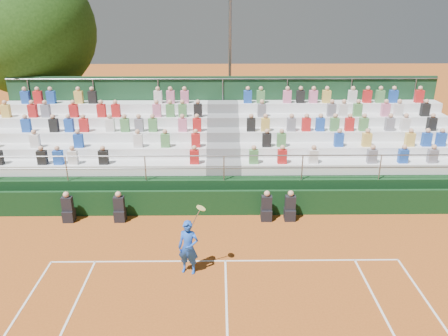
{
  "coord_description": "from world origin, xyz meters",
  "views": [
    {
      "loc": [
        -0.18,
        -11.79,
        7.73
      ],
      "look_at": [
        0.0,
        3.5,
        1.8
      ],
      "focal_mm": 35.0,
      "sensor_mm": 36.0,
      "label": 1
    }
  ],
  "objects_px": {
    "tennis_player": "(188,247)",
    "tree_east": "(29,36)",
    "tree_west": "(28,30)",
    "floodlight_mast": "(230,58)"
  },
  "relations": [
    {
      "from": "tennis_player",
      "to": "tree_east",
      "type": "bearing_deg",
      "value": 125.17
    },
    {
      "from": "tennis_player",
      "to": "tree_west",
      "type": "distance_m",
      "value": 15.56
    },
    {
      "from": "tree_west",
      "to": "tree_east",
      "type": "distance_m",
      "value": 1.36
    },
    {
      "from": "tree_east",
      "to": "tree_west",
      "type": "bearing_deg",
      "value": -66.89
    },
    {
      "from": "tennis_player",
      "to": "tree_west",
      "type": "bearing_deg",
      "value": 126.25
    },
    {
      "from": "tree_west",
      "to": "floodlight_mast",
      "type": "bearing_deg",
      "value": 7.58
    },
    {
      "from": "tree_east",
      "to": "floodlight_mast",
      "type": "bearing_deg",
      "value": 0.78
    },
    {
      "from": "tennis_player",
      "to": "floodlight_mast",
      "type": "relative_size",
      "value": 0.27
    },
    {
      "from": "tennis_player",
      "to": "tree_east",
      "type": "xyz_separation_m",
      "value": [
        -9.14,
        12.97,
        5.07
      ]
    },
    {
      "from": "tennis_player",
      "to": "tree_west",
      "type": "xyz_separation_m",
      "value": [
        -8.62,
        11.76,
        5.42
      ]
    }
  ]
}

